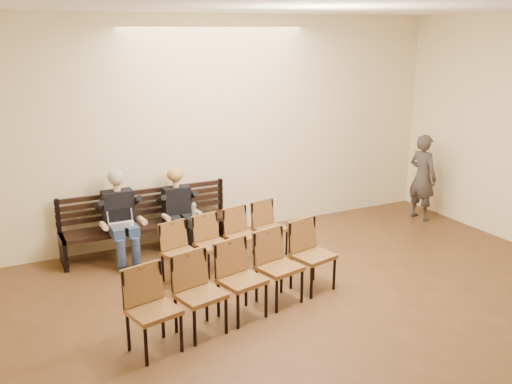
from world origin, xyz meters
TOP-DOWN VIEW (x-y plane):
  - room_walls at (0.00, 0.79)m, footprint 8.02×10.01m
  - bench at (-1.28, 4.65)m, footprint 2.60×0.90m
  - seated_man at (-1.72, 4.53)m, footprint 0.55×0.76m
  - seated_woman at (-0.84, 4.53)m, footprint 0.50×0.69m
  - laptop at (-1.74, 4.34)m, footprint 0.36×0.29m
  - water_bottle at (-0.69, 4.27)m, footprint 0.08×0.08m
  - bag at (-0.74, 4.75)m, footprint 0.44×0.33m
  - passerby at (3.50, 4.05)m, footprint 0.51×0.69m
  - chair_row_front at (-0.89, 2.18)m, footprint 2.85×1.13m
  - chair_row_back at (-0.45, 3.58)m, footprint 2.02×0.85m

SIDE VIEW (x-z plane):
  - bag at x=-0.74m, z-range 0.00..0.30m
  - bench at x=-1.28m, z-range 0.00..0.45m
  - chair_row_back at x=-0.45m, z-range 0.00..0.81m
  - chair_row_front at x=-0.89m, z-range 0.00..0.92m
  - water_bottle at x=-0.69m, z-range 0.45..0.68m
  - seated_woman at x=-0.84m, z-range 0.00..1.16m
  - laptop at x=-1.74m, z-range 0.45..0.71m
  - seated_man at x=-1.72m, z-range 0.00..1.31m
  - passerby at x=3.50m, z-range 0.00..1.75m
  - room_walls at x=0.00m, z-range 0.78..4.29m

